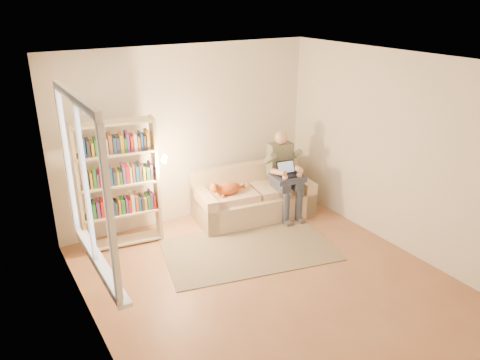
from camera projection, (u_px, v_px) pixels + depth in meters
floor at (273, 286)px, 5.59m from camera, size 4.50×4.50×0.00m
ceiling at (280, 64)px, 4.61m from camera, size 4.00×4.50×0.02m
wall_left at (92, 230)px, 4.14m from camera, size 0.02×4.50×2.60m
wall_right at (402, 155)px, 6.06m from camera, size 0.02×4.50×2.60m
wall_back at (188, 135)px, 6.88m from camera, size 4.00×0.02×2.60m
wall_front at (460, 290)px, 3.31m from camera, size 4.00×0.02×2.60m
window at (91, 213)px, 4.30m from camera, size 0.12×1.52×1.69m
sofa at (253, 199)px, 7.25m from camera, size 1.88×1.04×0.76m
person at (284, 170)px, 7.12m from camera, size 0.44×0.63×1.32m
cat at (229, 188)px, 6.88m from camera, size 0.61×0.26×0.22m
blanket at (285, 178)px, 7.03m from camera, size 0.51×0.44×0.08m
laptop at (285, 172)px, 7.01m from camera, size 0.32×0.30×0.24m
bookshelf at (118, 179)px, 6.16m from camera, size 1.16×0.48×1.76m
rug at (249, 249)px, 6.36m from camera, size 2.49×1.79×0.01m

